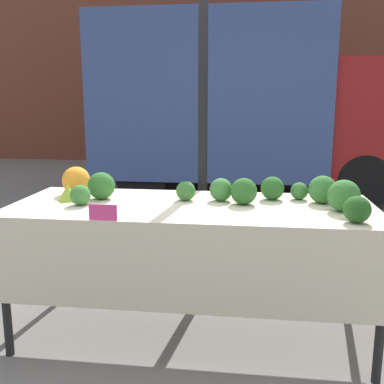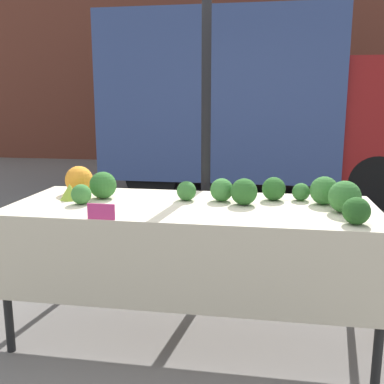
% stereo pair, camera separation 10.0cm
% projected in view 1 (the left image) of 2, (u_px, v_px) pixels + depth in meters
% --- Properties ---
extents(ground_plane, '(40.00, 40.00, 0.00)m').
position_uv_depth(ground_plane, '(192.00, 334.00, 2.94)').
color(ground_plane, slate).
extents(building_facade, '(16.00, 0.60, 6.19)m').
position_uv_depth(building_facade, '(238.00, 32.00, 10.65)').
color(building_facade, brown).
rests_on(building_facade, ground_plane).
extents(tent_pole, '(0.07, 0.07, 2.34)m').
position_uv_depth(tent_pole, '(202.00, 146.00, 3.31)').
color(tent_pole, black).
rests_on(tent_pole, ground_plane).
extents(parked_truck, '(4.67, 2.16, 2.75)m').
position_uv_depth(parked_truck, '(239.00, 103.00, 7.14)').
color(parked_truck, '#384C84').
rests_on(parked_truck, ground_plane).
extents(market_table, '(2.23, 0.87, 0.87)m').
position_uv_depth(market_table, '(191.00, 224.00, 2.71)').
color(market_table, beige).
rests_on(market_table, ground_plane).
extents(orange_cauliflower, '(0.19, 0.19, 0.19)m').
position_uv_depth(orange_cauliflower, '(76.00, 181.00, 3.05)').
color(orange_cauliflower, orange).
rests_on(orange_cauliflower, market_table).
extents(romanesco_head, '(0.13, 0.13, 0.10)m').
position_uv_depth(romanesco_head, '(68.00, 193.00, 2.86)').
color(romanesco_head, '#93B238').
rests_on(romanesco_head, market_table).
extents(broccoli_head_0, '(0.18, 0.18, 0.18)m').
position_uv_depth(broccoli_head_0, '(344.00, 196.00, 2.58)').
color(broccoli_head_0, '#336B2D').
rests_on(broccoli_head_0, market_table).
extents(broccoli_head_1, '(0.13, 0.13, 0.13)m').
position_uv_depth(broccoli_head_1, '(80.00, 195.00, 2.74)').
color(broccoli_head_1, '#387533').
rests_on(broccoli_head_1, market_table).
extents(broccoli_head_2, '(0.17, 0.17, 0.17)m').
position_uv_depth(broccoli_head_2, '(323.00, 190.00, 2.78)').
color(broccoli_head_2, '#336B2D').
rests_on(broccoli_head_2, market_table).
extents(broccoli_head_3, '(0.15, 0.15, 0.15)m').
position_uv_depth(broccoli_head_3, '(221.00, 190.00, 2.85)').
color(broccoli_head_3, '#387533').
rests_on(broccoli_head_3, market_table).
extents(broccoli_head_4, '(0.16, 0.16, 0.16)m').
position_uv_depth(broccoli_head_4, '(244.00, 191.00, 2.76)').
color(broccoli_head_4, '#285B23').
rests_on(broccoli_head_4, market_table).
extents(broccoli_head_5, '(0.11, 0.11, 0.11)m').
position_uv_depth(broccoli_head_5, '(299.00, 191.00, 2.89)').
color(broccoli_head_5, '#336B2D').
rests_on(broccoli_head_5, market_table).
extents(broccoli_head_6, '(0.15, 0.15, 0.15)m').
position_uv_depth(broccoli_head_6, '(272.00, 188.00, 2.89)').
color(broccoli_head_6, '#285B23').
rests_on(broccoli_head_6, market_table).
extents(broccoli_head_7, '(0.14, 0.14, 0.14)m').
position_uv_depth(broccoli_head_7, '(357.00, 209.00, 2.34)').
color(broccoli_head_7, '#23511E').
rests_on(broccoli_head_7, market_table).
extents(broccoli_head_8, '(0.18, 0.18, 0.18)m').
position_uv_depth(broccoli_head_8, '(101.00, 186.00, 2.90)').
color(broccoli_head_8, '#2D6628').
rests_on(broccoli_head_8, market_table).
extents(broccoli_head_9, '(0.13, 0.13, 0.13)m').
position_uv_depth(broccoli_head_9, '(186.00, 191.00, 2.87)').
color(broccoli_head_9, '#336B2D').
rests_on(broccoli_head_9, market_table).
extents(price_sign, '(0.15, 0.01, 0.09)m').
position_uv_depth(price_sign, '(103.00, 212.00, 2.39)').
color(price_sign, '#E53D84').
rests_on(price_sign, market_table).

